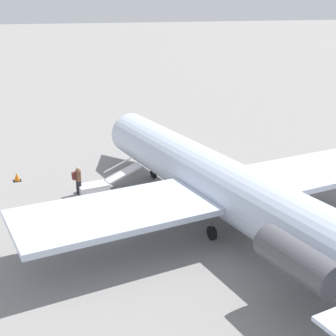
# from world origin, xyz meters

# --- Properties ---
(ground_plane) EXTENTS (600.00, 600.00, 0.00)m
(ground_plane) POSITION_xyz_m (0.00, 0.00, 0.00)
(ground_plane) COLOR gray
(airplane_main) EXTENTS (28.52, 21.23, 7.51)m
(airplane_main) POSITION_xyz_m (-0.96, -0.07, 2.25)
(airplane_main) COLOR silver
(airplane_main) RESTS_ON ground
(boarding_stairs) EXTENTS (1.34, 4.09, 1.82)m
(boarding_stairs) POSITION_xyz_m (6.13, 4.45, 0.39)
(boarding_stairs) COLOR silver
(boarding_stairs) RESTS_ON ground
(passenger) EXTENTS (0.36, 0.55, 1.74)m
(passenger) POSITION_xyz_m (6.16, 5.78, 1.00)
(passenger) COLOR #23232D
(passenger) RESTS_ON ground
(traffic_cone_near_stairs) EXTENTS (0.51, 0.51, 0.56)m
(traffic_cone_near_stairs) POSITION_xyz_m (9.98, 8.97, 0.26)
(traffic_cone_near_stairs) COLOR black
(traffic_cone_near_stairs) RESTS_ON ground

